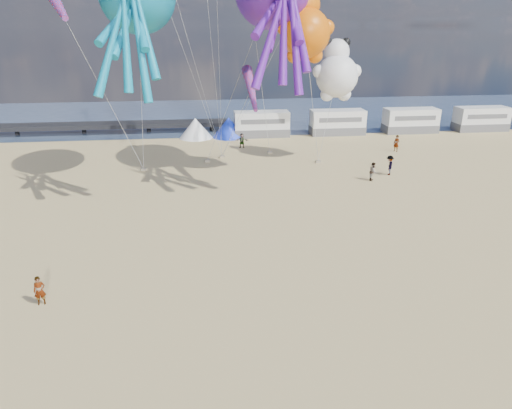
# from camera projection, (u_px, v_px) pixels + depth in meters

# --- Properties ---
(ground) EXTENTS (120.00, 120.00, 0.00)m
(ground) POSITION_uv_depth(u_px,v_px,m) (240.00, 362.00, 18.44)
(ground) COLOR tan
(ground) RESTS_ON ground
(water) EXTENTS (120.00, 120.00, 0.00)m
(water) POSITION_uv_depth(u_px,v_px,m) (210.00, 115.00, 69.27)
(water) COLOR #334562
(water) RESTS_ON ground
(motorhome_0) EXTENTS (6.60, 2.50, 3.00)m
(motorhome_0) POSITION_uv_depth(u_px,v_px,m) (262.00, 124.00, 55.51)
(motorhome_0) COLOR silver
(motorhome_0) RESTS_ON ground
(motorhome_1) EXTENTS (6.60, 2.50, 3.00)m
(motorhome_1) POSITION_uv_depth(u_px,v_px,m) (337.00, 122.00, 56.54)
(motorhome_1) COLOR silver
(motorhome_1) RESTS_ON ground
(motorhome_2) EXTENTS (6.60, 2.50, 3.00)m
(motorhome_2) POSITION_uv_depth(u_px,v_px,m) (411.00, 120.00, 57.57)
(motorhome_2) COLOR silver
(motorhome_2) RESTS_ON ground
(motorhome_3) EXTENTS (6.60, 2.50, 3.00)m
(motorhome_3) POSITION_uv_depth(u_px,v_px,m) (481.00, 119.00, 58.60)
(motorhome_3) COLOR silver
(motorhome_3) RESTS_ON ground
(tent_white) EXTENTS (4.00, 4.00, 2.40)m
(tent_white) POSITION_uv_depth(u_px,v_px,m) (196.00, 128.00, 54.76)
(tent_white) COLOR white
(tent_white) RESTS_ON ground
(tent_blue) EXTENTS (4.00, 4.00, 2.40)m
(tent_blue) POSITION_uv_depth(u_px,v_px,m) (229.00, 127.00, 55.19)
(tent_blue) COLOR #1933CC
(tent_blue) RESTS_ON ground
(standing_person) EXTENTS (0.61, 0.47, 1.50)m
(standing_person) POSITION_uv_depth(u_px,v_px,m) (40.00, 291.00, 22.00)
(standing_person) COLOR tan
(standing_person) RESTS_ON ground
(beachgoer_1) EXTENTS (0.83, 0.94, 1.61)m
(beachgoer_1) POSITION_uv_depth(u_px,v_px,m) (373.00, 171.00, 39.77)
(beachgoer_1) COLOR #7F6659
(beachgoer_1) RESTS_ON ground
(beachgoer_2) EXTENTS (0.97, 1.07, 1.79)m
(beachgoer_2) POSITION_uv_depth(u_px,v_px,m) (390.00, 165.00, 41.21)
(beachgoer_2) COLOR #7F6659
(beachgoer_2) RESTS_ON ground
(beachgoer_4) EXTENTS (0.97, 0.48, 1.60)m
(beachgoer_4) POSITION_uv_depth(u_px,v_px,m) (242.00, 141.00, 50.49)
(beachgoer_4) COLOR #7F6659
(beachgoer_4) RESTS_ON ground
(beachgoer_5) EXTENTS (1.35, 1.68, 1.79)m
(beachgoer_5) POSITION_uv_depth(u_px,v_px,m) (396.00, 143.00, 48.89)
(beachgoer_5) COLOR #7F6659
(beachgoer_5) RESTS_ON ground
(sandbag_a) EXTENTS (0.50, 0.35, 0.22)m
(sandbag_a) POSITION_uv_depth(u_px,v_px,m) (144.00, 169.00, 42.73)
(sandbag_a) COLOR gray
(sandbag_a) RESTS_ON ground
(sandbag_b) EXTENTS (0.50, 0.35, 0.22)m
(sandbag_b) POSITION_uv_depth(u_px,v_px,m) (207.00, 161.00, 45.43)
(sandbag_b) COLOR gray
(sandbag_b) RESTS_ON ground
(sandbag_c) EXTENTS (0.50, 0.35, 0.22)m
(sandbag_c) POSITION_uv_depth(u_px,v_px,m) (318.00, 162.00, 45.13)
(sandbag_c) COLOR gray
(sandbag_c) RESTS_ON ground
(sandbag_d) EXTENTS (0.50, 0.35, 0.22)m
(sandbag_d) POSITION_uv_depth(u_px,v_px,m) (270.00, 152.00, 48.47)
(sandbag_d) COLOR gray
(sandbag_d) RESTS_ON ground
(sandbag_e) EXTENTS (0.50, 0.35, 0.22)m
(sandbag_e) POSITION_uv_depth(u_px,v_px,m) (222.00, 156.00, 46.92)
(sandbag_e) COLOR gray
(sandbag_e) RESTS_ON ground
(kite_panda) EXTENTS (5.43, 5.19, 6.77)m
(kite_panda) POSITION_uv_depth(u_px,v_px,m) (337.00, 76.00, 42.85)
(kite_panda) COLOR white
(kite_teddy_orange) EXTENTS (5.66, 5.45, 6.71)m
(kite_teddy_orange) POSITION_uv_depth(u_px,v_px,m) (305.00, 33.00, 36.19)
(kite_teddy_orange) COLOR #DC6007
(windsock_right) EXTENTS (1.12, 5.54, 5.51)m
(windsock_right) POSITION_uv_depth(u_px,v_px,m) (251.00, 89.00, 36.44)
(windsock_right) COLOR red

